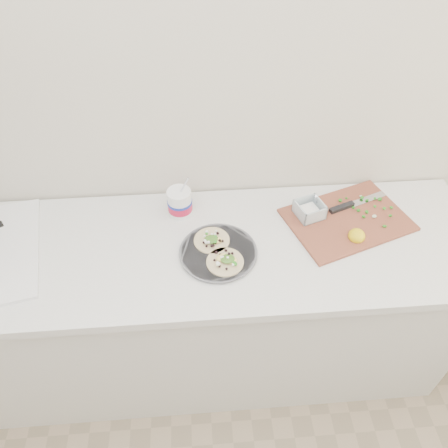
{
  "coord_description": "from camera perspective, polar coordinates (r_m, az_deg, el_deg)",
  "views": [
    {
      "loc": [
        0.1,
        0.28,
        2.18
      ],
      "look_at": [
        0.19,
        1.47,
        0.96
      ],
      "focal_mm": 35.0,
      "sensor_mm": 36.0,
      "label": 1
    }
  ],
  "objects": [
    {
      "name": "cutboard",
      "position": [
        1.87,
        15.41,
        0.99
      ],
      "size": [
        0.56,
        0.47,
        0.07
      ],
      "rotation": [
        0.0,
        0.0,
        0.33
      ],
      "color": "brown",
      "rests_on": "counter"
    },
    {
      "name": "tub",
      "position": [
        1.8,
        -5.74,
        2.97
      ],
      "size": [
        0.1,
        0.1,
        0.23
      ],
      "rotation": [
        0.0,
        0.0,
        -0.37
      ],
      "color": "white",
      "rests_on": "counter"
    },
    {
      "name": "taco_plate",
      "position": [
        1.67,
        -0.76,
        -3.52
      ],
      "size": [
        0.3,
        0.3,
        0.04
      ],
      "rotation": [
        0.0,
        0.0,
        0.1
      ],
      "color": "#55555C",
      "rests_on": "counter"
    },
    {
      "name": "counter",
      "position": [
        2.08,
        -5.2,
        -11.01
      ],
      "size": [
        2.44,
        0.66,
        0.9
      ],
      "color": "silver",
      "rests_on": "ground"
    }
  ]
}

